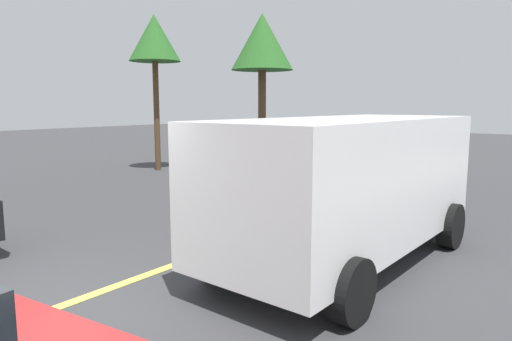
# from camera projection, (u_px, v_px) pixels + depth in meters

# --- Properties ---
(ground_plane) EXTENTS (80.00, 80.00, 0.00)m
(ground_plane) POSITION_uv_depth(u_px,v_px,m) (43.00, 313.00, 5.33)
(ground_plane) COLOR #38383A
(lane_marking_centre) EXTENTS (28.00, 0.16, 0.01)m
(lane_marking_centre) POSITION_uv_depth(u_px,v_px,m) (217.00, 249.00, 7.68)
(lane_marking_centre) COLOR #E0D14C
(white_van) EXTENTS (5.26, 2.39, 2.20)m
(white_van) POSITION_uv_depth(u_px,v_px,m) (349.00, 181.00, 6.90)
(white_van) COLOR white
(white_van) RESTS_ON ground_plane
(car_blue_crossing) EXTENTS (4.64, 2.54, 1.71)m
(car_blue_crossing) POSITION_uv_depth(u_px,v_px,m) (354.00, 160.00, 13.06)
(car_blue_crossing) COLOR #2D479E
(car_blue_crossing) RESTS_ON ground_plane
(tree_centre_verge) EXTENTS (1.84, 1.84, 5.58)m
(tree_centre_verge) POSITION_uv_depth(u_px,v_px,m) (154.00, 40.00, 16.41)
(tree_centre_verge) COLOR #513823
(tree_centre_verge) RESTS_ON ground_plane
(tree_right_verge) EXTENTS (2.67, 2.67, 6.26)m
(tree_right_verge) POSITION_uv_depth(u_px,v_px,m) (262.00, 44.00, 19.71)
(tree_right_verge) COLOR #513823
(tree_right_verge) RESTS_ON ground_plane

